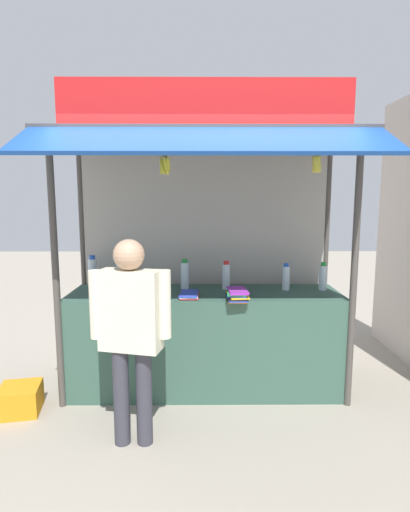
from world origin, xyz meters
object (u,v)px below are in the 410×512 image
Objects in this scene: water_bottle_front_right at (93,272)px; water_bottle_far_right at (185,275)px; water_bottle_left at (226,276)px; banana_bunch_leftmost at (317,164)px; water_bottle_back_right at (121,274)px; water_bottle_mid_left at (286,277)px; plastic_crate at (20,399)px; water_bottle_mid_right at (323,277)px; magazine_stack_rear_center at (237,295)px; vendor_person at (131,324)px; magazine_stack_far_left at (189,295)px; banana_bunch_inner_left at (165,165)px.

water_bottle_front_right is 1.07× the size of water_bottle_far_right.
banana_bunch_leftmost reaches higher than water_bottle_left.
water_bottle_back_right is 2.13m from banana_bunch_leftmost.
banana_bunch_leftmost reaches higher than water_bottle_mid_left.
water_bottle_back_right is 0.92× the size of plastic_crate.
water_bottle_mid_left is 1.19m from banana_bunch_leftmost.
magazine_stack_rear_center is (-0.87, -0.38, -0.08)m from water_bottle_mid_right.
water_bottle_mid_left is at bearing 50.17° from vendor_person.
banana_bunch_leftmost reaches higher than water_bottle_mid_right.
water_bottle_left reaches higher than water_bottle_mid_left.
magazine_stack_far_left is 1.19m from banana_bunch_inner_left.
water_bottle_mid_right is at bearing 11.07° from magazine_stack_far_left.
water_bottle_mid_right reaches higher than magazine_stack_rear_center.
water_bottle_mid_right is 1.33m from magazine_stack_far_left.
water_bottle_far_right is 0.89× the size of plastic_crate.
magazine_stack_far_left is 0.85m from vendor_person.
banana_bunch_inner_left is at bearing -131.92° from water_bottle_left.
water_bottle_far_right is 1.08× the size of water_bottle_mid_right.
water_bottle_back_right is 0.94× the size of magazine_stack_rear_center.
water_bottle_mid_right is 0.90× the size of water_bottle_back_right.
water_bottle_mid_left is at bearing 37.05° from magazine_stack_rear_center.
banana_bunch_inner_left reaches higher than water_bottle_mid_left.
plastic_crate is (-0.48, -0.74, -0.99)m from water_bottle_front_right.
banana_bunch_inner_left reaches higher than water_bottle_far_right.
water_bottle_mid_right is at bearing 43.65° from vendor_person.
vendor_person is 1.43m from plastic_crate.
water_bottle_far_right is 0.41m from water_bottle_left.
banana_bunch_leftmost and banana_bunch_inner_left have the same top height.
water_bottle_back_right reaches higher than water_bottle_mid_right.
water_bottle_back_right is 0.97× the size of magazine_stack_far_left.
magazine_stack_rear_center is 2.10m from plastic_crate.
magazine_stack_far_left is 0.98× the size of magazine_stack_rear_center.
banana_bunch_inner_left reaches higher than magazine_stack_rear_center.
water_bottle_front_right reaches higher than water_bottle_far_right.
magazine_stack_rear_center is at bearing -43.27° from water_bottle_far_right.
water_bottle_far_right reaches higher than water_bottle_mid_left.
banana_bunch_inner_left reaches higher than vendor_person.
water_bottle_left reaches higher than plastic_crate.
water_bottle_front_right is at bearing 160.10° from banana_bunch_leftmost.
plastic_crate is at bearing -122.72° from water_bottle_front_right.
vendor_person is at bearing -63.83° from water_bottle_front_right.
magazine_stack_far_left is 0.20× the size of vendor_person.
banana_bunch_leftmost reaches higher than vendor_person.
water_bottle_back_right is (-1.05, 0.07, 0.01)m from water_bottle_left.
water_bottle_mid_right reaches higher than plastic_crate.
water_bottle_back_right is 1.17m from vendor_person.
banana_bunch_leftmost is 3.22m from plastic_crate.
plastic_crate is at bearing -174.95° from magazine_stack_rear_center.
water_bottle_back_right is at bearing 159.15° from banana_bunch_leftmost.
plastic_crate is at bearing -179.91° from banana_bunch_leftmost.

